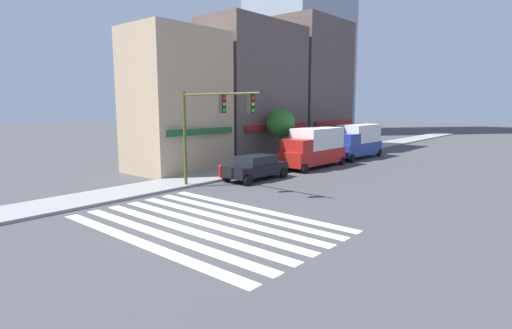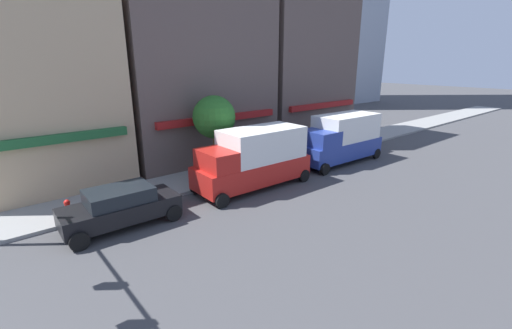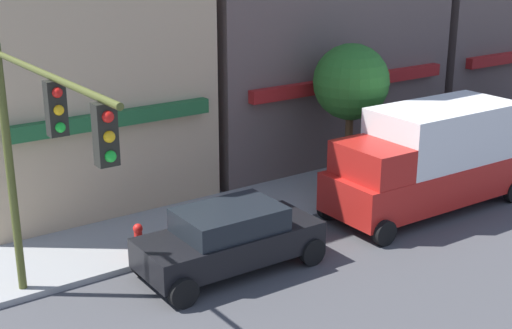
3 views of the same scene
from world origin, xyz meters
name	(u,v)px [view 2 (image 2 of 3)]	position (x,y,z in m)	size (l,w,h in m)	color
storefront_row	(219,65)	(18.11, 11.50, 6.05)	(25.84, 5.30, 13.54)	tan
sedan_black	(121,206)	(8.71, 4.70, 0.84)	(4.44, 2.02, 1.59)	black
box_truck_red	(254,158)	(15.54, 4.70, 1.59)	(6.24, 2.42, 3.04)	#B21E19
box_truck_blue	(340,138)	(22.70, 4.70, 1.59)	(6.26, 2.42, 3.04)	navy
pedestrian_orange_vest	(245,146)	(17.93, 8.48, 1.07)	(0.32, 0.32, 1.77)	#23232D
fire_hydrant	(68,208)	(7.16, 6.40, 0.61)	(0.24, 0.24, 0.84)	red
street_tree	(214,117)	(15.02, 7.50, 3.36)	(2.34, 2.34, 4.40)	brown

